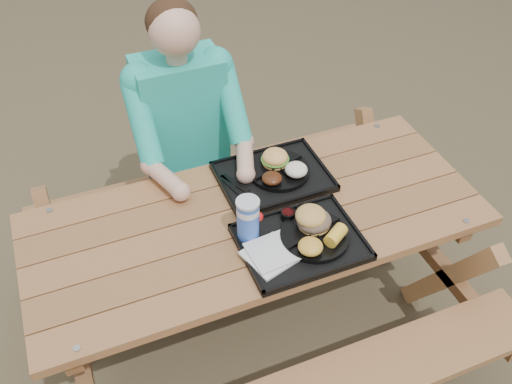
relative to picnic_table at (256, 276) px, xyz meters
name	(u,v)px	position (x,y,z in m)	size (l,w,h in m)	color
ground	(256,325)	(0.00, 0.00, -0.38)	(60.00, 60.00, 0.00)	#999999
picnic_table	(256,276)	(0.00, 0.00, 0.00)	(1.80, 1.49, 0.75)	#999999
tray_near	(300,243)	(0.10, -0.20, 0.39)	(0.45, 0.35, 0.02)	black
tray_far	(273,177)	(0.15, 0.18, 0.39)	(0.45, 0.35, 0.02)	black
plate_near	(315,236)	(0.15, -0.21, 0.41)	(0.26, 0.26, 0.02)	black
plate_far	(279,170)	(0.18, 0.19, 0.41)	(0.26, 0.26, 0.02)	black
napkin_stack	(270,255)	(-0.04, -0.23, 0.40)	(0.17, 0.17, 0.02)	silver
soda_cup	(248,220)	(-0.07, -0.10, 0.48)	(0.08, 0.08, 0.17)	blue
condiment_bbq	(288,215)	(0.10, -0.07, 0.41)	(0.06, 0.06, 0.03)	#310505
condiment_mustard	(304,211)	(0.17, -0.08, 0.41)	(0.06, 0.06, 0.03)	gold
sandwich	(315,214)	(0.17, -0.16, 0.48)	(0.12, 0.12, 0.13)	gold
mac_cheese	(310,246)	(0.10, -0.27, 0.44)	(0.09, 0.09, 0.05)	gold
corn_cob	(336,235)	(0.21, -0.26, 0.44)	(0.09, 0.09, 0.05)	yellow
cutlery_far	(235,183)	(-0.02, 0.19, 0.40)	(0.03, 0.15, 0.01)	black
burger	(275,154)	(0.18, 0.23, 0.46)	(0.11, 0.11, 0.10)	#ECA853
baked_beans	(272,178)	(0.12, 0.12, 0.43)	(0.08, 0.08, 0.04)	#48200E
potato_salad	(296,170)	(0.23, 0.13, 0.44)	(0.09, 0.09, 0.05)	white
diner	(187,152)	(-0.10, 0.62, 0.27)	(0.48, 0.84, 1.28)	teal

